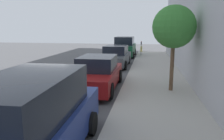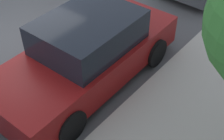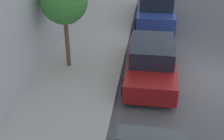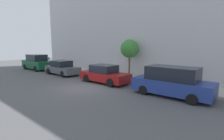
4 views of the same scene
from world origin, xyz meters
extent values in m
plane|color=#515154|center=(0.00, 0.00, 0.00)|extent=(60.00, 60.00, 0.00)
cube|color=#B2ADA3|center=(5.08, 0.00, 0.07)|extent=(3.16, 32.00, 0.15)
cube|color=navy|center=(2.31, -5.89, 0.64)|extent=(2.04, 4.95, 0.84)
cylinder|color=black|center=(1.41, -4.37, 0.31)|extent=(0.22, 0.62, 0.62)
cylinder|color=black|center=(3.21, -4.37, 0.31)|extent=(0.22, 0.62, 0.62)
cylinder|color=black|center=(1.41, -7.41, 0.31)|extent=(0.22, 0.62, 0.62)
cylinder|color=black|center=(3.21, -7.41, 0.31)|extent=(0.22, 0.62, 0.62)
cube|color=maroon|center=(2.35, 0.03, 0.56)|extent=(1.86, 4.52, 0.68)
cube|color=black|center=(2.35, 0.13, 1.22)|extent=(1.61, 2.12, 0.64)
cylinder|color=black|center=(1.50, 1.43, 0.34)|extent=(0.22, 0.68, 0.68)
cylinder|color=black|center=(3.20, 1.43, 0.34)|extent=(0.22, 0.68, 0.68)
cylinder|color=black|center=(1.50, -1.36, 0.34)|extent=(0.22, 0.68, 0.68)
cylinder|color=black|center=(3.20, -1.36, 0.34)|extent=(0.22, 0.68, 0.68)
cylinder|color=brown|center=(5.68, -0.16, 1.27)|extent=(0.17, 0.17, 2.23)
sphere|color=#387F33|center=(5.68, -0.16, 2.87)|extent=(1.79, 1.79, 1.79)
camera|label=1|loc=(4.66, -9.67, 2.82)|focal=35.00mm
camera|label=2|loc=(6.06, -3.67, 4.76)|focal=50.00mm
camera|label=3|loc=(2.36, 10.62, 6.43)|focal=50.00mm
camera|label=4|loc=(-8.36, -10.17, 3.28)|focal=28.00mm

